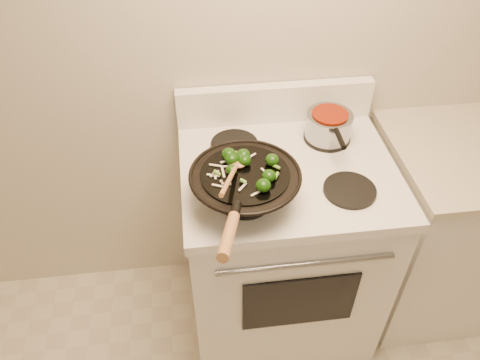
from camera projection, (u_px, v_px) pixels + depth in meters
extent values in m
plane|color=beige|center=(298.00, 26.00, 1.68)|extent=(3.50, 0.00, 3.50)
cube|color=white|center=(281.00, 252.00, 2.01)|extent=(0.76, 0.64, 0.88)
cube|color=white|center=(288.00, 172.00, 1.70)|extent=(0.78, 0.66, 0.04)
cube|color=white|center=(275.00, 103.00, 1.85)|extent=(0.78, 0.05, 0.16)
cylinder|color=gray|center=(306.00, 264.00, 1.54)|extent=(0.60, 0.02, 0.02)
cube|color=black|center=(300.00, 302.00, 1.70)|extent=(0.42, 0.01, 0.28)
cylinder|color=black|center=(245.00, 199.00, 1.56)|extent=(0.18, 0.18, 0.01)
cylinder|color=black|center=(350.00, 190.00, 1.59)|extent=(0.18, 0.18, 0.01)
cylinder|color=black|center=(234.00, 144.00, 1.78)|extent=(0.18, 0.18, 0.01)
cylinder|color=black|center=(327.00, 137.00, 1.81)|extent=(0.18, 0.18, 0.01)
cube|color=white|center=(458.00, 229.00, 2.11)|extent=(0.76, 0.60, 0.88)
torus|color=black|center=(245.00, 175.00, 1.48)|extent=(0.36, 0.36, 0.01)
cylinder|color=black|center=(245.00, 174.00, 1.48)|extent=(0.28, 0.28, 0.01)
cylinder|color=black|center=(236.00, 210.00, 1.30)|extent=(0.04, 0.07, 0.04)
cylinder|color=#A56E40|center=(229.00, 236.00, 1.19)|extent=(0.08, 0.19, 0.08)
ellipsoid|color=#123608|center=(232.00, 159.00, 1.50)|extent=(0.04, 0.04, 0.04)
cylinder|color=#4A7329|center=(236.00, 161.00, 1.51)|extent=(0.02, 0.02, 0.01)
ellipsoid|color=#123608|center=(229.00, 154.00, 1.52)|extent=(0.05, 0.05, 0.04)
ellipsoid|color=#123608|center=(272.00, 160.00, 1.50)|extent=(0.05, 0.05, 0.04)
ellipsoid|color=#123608|center=(272.00, 161.00, 1.50)|extent=(0.03, 0.03, 0.03)
cylinder|color=#4A7329|center=(275.00, 162.00, 1.51)|extent=(0.02, 0.02, 0.01)
ellipsoid|color=#123608|center=(263.00, 185.00, 1.41)|extent=(0.05, 0.05, 0.04)
ellipsoid|color=#123608|center=(243.00, 155.00, 1.52)|extent=(0.05, 0.05, 0.04)
ellipsoid|color=#123608|center=(245.00, 160.00, 1.50)|extent=(0.04, 0.04, 0.04)
cylinder|color=#4A7329|center=(248.00, 163.00, 1.51)|extent=(0.01, 0.02, 0.01)
ellipsoid|color=#123608|center=(269.00, 176.00, 1.44)|extent=(0.05, 0.05, 0.04)
ellipsoid|color=#123608|center=(241.00, 157.00, 1.51)|extent=(0.04, 0.04, 0.03)
ellipsoid|color=#123608|center=(231.00, 170.00, 1.47)|extent=(0.04, 0.04, 0.03)
cylinder|color=#4A7329|center=(235.00, 171.00, 1.48)|extent=(0.02, 0.01, 0.01)
cube|color=white|center=(226.00, 161.00, 1.52)|extent=(0.04, 0.02, 0.00)
cube|color=white|center=(213.00, 175.00, 1.47)|extent=(0.04, 0.02, 0.00)
cube|color=white|center=(257.00, 193.00, 1.41)|extent=(0.04, 0.03, 0.00)
cube|color=white|center=(214.00, 174.00, 1.47)|extent=(0.03, 0.03, 0.00)
cube|color=white|center=(223.00, 172.00, 1.48)|extent=(0.01, 0.05, 0.00)
cube|color=white|center=(215.00, 176.00, 1.47)|extent=(0.01, 0.03, 0.00)
cube|color=white|center=(250.00, 157.00, 1.53)|extent=(0.04, 0.03, 0.00)
cube|color=white|center=(229.00, 166.00, 1.50)|extent=(0.04, 0.01, 0.00)
cube|color=white|center=(218.00, 186.00, 1.43)|extent=(0.04, 0.02, 0.00)
cube|color=white|center=(243.00, 187.00, 1.43)|extent=(0.03, 0.04, 0.00)
cube|color=white|center=(264.00, 171.00, 1.48)|extent=(0.02, 0.03, 0.00)
cube|color=white|center=(216.00, 166.00, 1.50)|extent=(0.04, 0.02, 0.00)
cube|color=white|center=(227.00, 156.00, 1.54)|extent=(0.04, 0.03, 0.00)
cylinder|color=#609B32|center=(268.00, 177.00, 1.45)|extent=(0.02, 0.02, 0.02)
cylinder|color=#609B32|center=(276.00, 176.00, 1.46)|extent=(0.02, 0.01, 0.01)
cylinder|color=#609B32|center=(277.00, 167.00, 1.49)|extent=(0.03, 0.02, 0.01)
cylinder|color=#609B32|center=(234.00, 153.00, 1.54)|extent=(0.02, 0.02, 0.01)
cylinder|color=#609B32|center=(243.00, 181.00, 1.44)|extent=(0.03, 0.02, 0.02)
cylinder|color=#609B32|center=(217.00, 173.00, 1.47)|extent=(0.02, 0.03, 0.01)
sphere|color=beige|center=(267.00, 171.00, 1.48)|extent=(0.01, 0.01, 0.01)
sphere|color=beige|center=(223.00, 184.00, 1.44)|extent=(0.01, 0.01, 0.01)
sphere|color=beige|center=(230.00, 184.00, 1.44)|extent=(0.01, 0.01, 0.01)
sphere|color=beige|center=(221.00, 181.00, 1.45)|extent=(0.01, 0.01, 0.01)
ellipsoid|color=#A56E40|center=(237.00, 164.00, 1.50)|extent=(0.07, 0.06, 0.02)
cylinder|color=#A56E40|center=(229.00, 179.00, 1.38)|extent=(0.08, 0.22, 0.09)
cylinder|color=gray|center=(329.00, 125.00, 1.77)|extent=(0.18, 0.18, 0.10)
cylinder|color=maroon|center=(330.00, 114.00, 1.74)|extent=(0.14, 0.14, 0.01)
cylinder|color=black|center=(340.00, 139.00, 1.64)|extent=(0.02, 0.11, 0.02)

